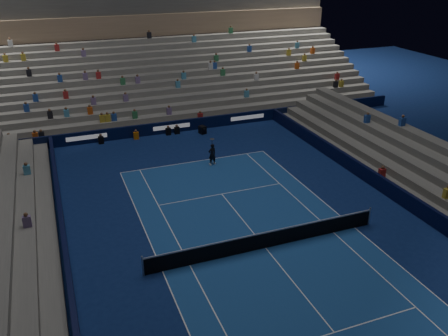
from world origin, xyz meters
TOP-DOWN VIEW (x-y plane):
  - ground at (0.00, 0.00)m, footprint 90.00×90.00m
  - court_surface at (0.00, 0.00)m, footprint 10.97×23.77m
  - sponsor_barrier_far at (0.00, 18.50)m, footprint 44.00×0.25m
  - sponsor_barrier_east at (9.70, 0.00)m, footprint 0.25×37.00m
  - sponsor_barrier_west at (-9.70, 0.00)m, footprint 0.25×37.00m
  - grandstand_main at (0.00, 27.90)m, footprint 44.00×15.20m
  - tennis_net at (0.00, 0.00)m, footprint 12.90×0.10m
  - tennis_player at (1.00, 10.96)m, footprint 0.62×0.45m
  - broadcast_camera at (2.40, 17.31)m, footprint 0.64×1.02m

SIDE VIEW (x-z plane):
  - ground at x=0.00m, z-range 0.00..0.00m
  - court_surface at x=0.00m, z-range 0.00..0.01m
  - broadcast_camera at x=2.40m, z-range 0.01..0.66m
  - sponsor_barrier_far at x=0.00m, z-range 0.00..1.00m
  - sponsor_barrier_east at x=9.70m, z-range 0.00..1.00m
  - sponsor_barrier_west at x=-9.70m, z-range 0.00..1.00m
  - tennis_net at x=0.00m, z-range -0.05..1.05m
  - tennis_player at x=1.00m, z-range 0.00..1.59m
  - grandstand_main at x=0.00m, z-range -2.22..8.98m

